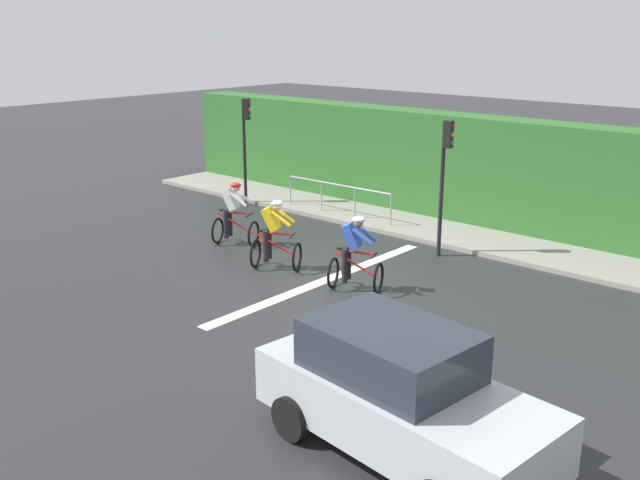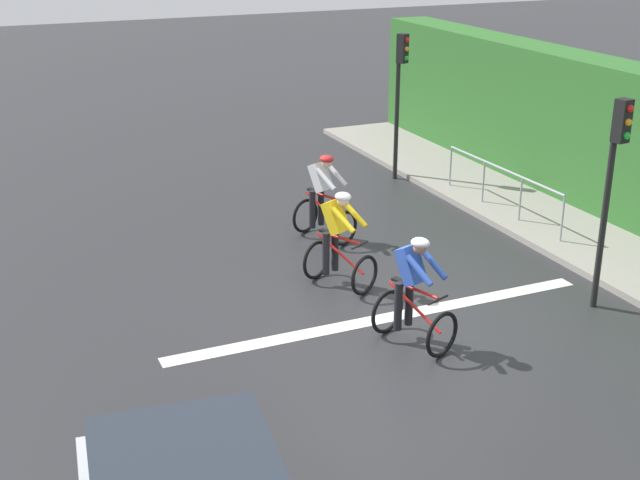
# 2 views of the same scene
# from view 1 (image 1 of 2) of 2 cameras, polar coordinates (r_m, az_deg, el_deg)

# --- Properties ---
(ground_plane) EXTENTS (80.00, 80.00, 0.00)m
(ground_plane) POSITION_cam_1_polar(r_m,az_deg,el_deg) (15.86, 1.00, -3.49)
(ground_plane) COLOR #28282B
(sidewalk_kerb) EXTENTS (2.80, 18.76, 0.12)m
(sidewalk_kerb) POSITION_cam_1_polar(r_m,az_deg,el_deg) (20.99, 6.18, 1.69)
(sidewalk_kerb) COLOR gray
(sidewalk_kerb) RESTS_ON ground
(stone_wall_low) EXTENTS (0.44, 18.76, 0.50)m
(stone_wall_low) POSITION_cam_1_polar(r_m,az_deg,el_deg) (21.66, 7.58, 2.64)
(stone_wall_low) COLOR gray
(stone_wall_low) RESTS_ON ground
(hedge_wall) EXTENTS (1.10, 18.76, 3.07)m
(hedge_wall) POSITION_cam_1_polar(r_m,az_deg,el_deg) (21.63, 8.16, 6.08)
(hedge_wall) COLOR #2D6628
(hedge_wall) RESTS_ON ground
(road_marking_stop_line) EXTENTS (7.00, 0.30, 0.01)m
(road_marking_stop_line) POSITION_cam_1_polar(r_m,az_deg,el_deg) (16.01, 0.30, -3.26)
(road_marking_stop_line) COLOR silver
(road_marking_stop_line) RESTS_ON ground
(cyclist_lead) EXTENTS (1.05, 1.26, 1.66)m
(cyclist_lead) POSITION_cam_1_polar(r_m,az_deg,el_deg) (18.52, -6.91, 1.98)
(cyclist_lead) COLOR black
(cyclist_lead) RESTS_ON ground
(cyclist_second) EXTENTS (1.09, 1.27, 1.66)m
(cyclist_second) POSITION_cam_1_polar(r_m,az_deg,el_deg) (16.58, -3.68, 0.30)
(cyclist_second) COLOR black
(cyclist_second) RESTS_ON ground
(cyclist_mid) EXTENTS (1.02, 1.25, 1.66)m
(cyclist_mid) POSITION_cam_1_polar(r_m,az_deg,el_deg) (15.22, 2.73, -1.21)
(cyclist_mid) COLOR black
(cyclist_mid) RESTS_ON ground
(car_silver) EXTENTS (2.22, 4.26, 1.76)m
(car_silver) POSITION_cam_1_polar(r_m,az_deg,el_deg) (9.61, 6.37, -12.07)
(car_silver) COLOR #B7BCC1
(car_silver) RESTS_ON ground
(traffic_light_near_crossing) EXTENTS (0.22, 0.31, 3.34)m
(traffic_light_near_crossing) POSITION_cam_1_polar(r_m,az_deg,el_deg) (17.40, 9.92, 5.71)
(traffic_light_near_crossing) COLOR black
(traffic_light_near_crossing) RESTS_ON ground
(traffic_light_far_junction) EXTENTS (0.26, 0.30, 3.34)m
(traffic_light_far_junction) POSITION_cam_1_polar(r_m,az_deg,el_deg) (22.38, -5.93, 8.31)
(traffic_light_far_junction) COLOR black
(traffic_light_far_junction) RESTS_ON ground
(pedestrian_railing_kerbside) EXTENTS (0.11, 3.84, 1.03)m
(pedestrian_railing_kerbside) POSITION_cam_1_polar(r_m,az_deg,el_deg) (21.01, 1.44, 3.88)
(pedestrian_railing_kerbside) COLOR #999EA3
(pedestrian_railing_kerbside) RESTS_ON ground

